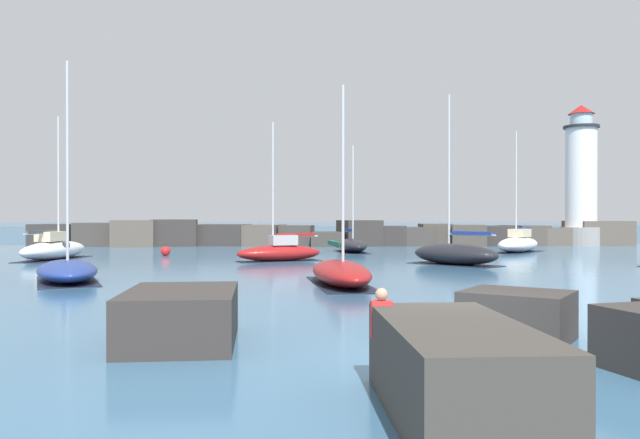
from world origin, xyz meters
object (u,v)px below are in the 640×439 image
Objects in this scene: mooring_buoy_orange_near at (166,251)px; sailboat_moored_3 at (352,245)px; sailboat_moored_2 at (341,272)px; sailboat_moored_4 at (280,251)px; lighthouse at (581,184)px; sailboat_moored_7 at (518,243)px; sailboat_moored_1 at (54,249)px; sailboat_moored_6 at (67,270)px; person_on_rocks at (381,331)px; sailboat_moored_5 at (455,254)px.

sailboat_moored_3 is at bearing 15.75° from mooring_buoy_orange_near.
sailboat_moored_4 reaches higher than sailboat_moored_2.
sailboat_moored_3 is at bearing -156.03° from lighthouse.
sailboat_moored_7 reaches higher than sailboat_moored_4.
sailboat_moored_1 is 10.68× the size of mooring_buoy_orange_near.
sailboat_moored_1 is 7.50m from mooring_buoy_orange_near.
sailboat_moored_4 is 9.85× the size of mooring_buoy_orange_near.
sailboat_moored_6 is at bearing -92.50° from mooring_buoy_orange_near.
sailboat_moored_2 is 5.00× the size of person_on_rocks.
sailboat_moored_7 is (28.00, 20.98, 0.19)m from sailboat_moored_6.
person_on_rocks is at bearing -92.15° from sailboat_moored_2.
sailboat_moored_1 is at bearing 137.98° from sailboat_moored_2.
sailboat_moored_6 reaches higher than sailboat_moored_4.
mooring_buoy_orange_near is at bearing 145.54° from sailboat_moored_4.
sailboat_moored_5 reaches higher than person_on_rocks.
sailboat_moored_6 is at bearing -67.63° from sailboat_moored_1.
lighthouse is at bearing 61.29° from person_on_rocks.
sailboat_moored_3 is (2.81, 23.40, 0.05)m from sailboat_moored_2.
sailboat_moored_6 is at bearing -143.16° from sailboat_moored_7.
mooring_buoy_orange_near is 0.54× the size of person_on_rocks.
sailboat_moored_1 is 21.90m from sailboat_moored_3.
sailboat_moored_3 is (20.64, 7.34, -0.14)m from sailboat_moored_1.
sailboat_moored_6 is 1.00× the size of sailboat_moored_7.
sailboat_moored_3 is 5.11× the size of person_on_rocks.
sailboat_moored_4 reaches higher than mooring_buoy_orange_near.
sailboat_moored_2 reaches higher than mooring_buoy_orange_near.
sailboat_moored_4 reaches higher than sailboat_moored_3.
lighthouse is at bearing 51.96° from sailboat_moored_2.
sailboat_moored_4 is 15.09m from sailboat_moored_6.
mooring_buoy_orange_near is at bearing -173.24° from sailboat_moored_7.
sailboat_moored_5 reaches higher than sailboat_moored_6.
sailboat_moored_4 is 29.42m from person_on_rocks.
lighthouse is 1.44× the size of sailboat_moored_1.
lighthouse is at bearing 34.57° from sailboat_moored_4.
lighthouse reaches higher than sailboat_moored_1.
sailboat_moored_1 is at bearing 167.27° from sailboat_moored_5.
sailboat_moored_6 is (-19.56, -8.59, -0.14)m from sailboat_moored_5.
sailboat_moored_7 is (33.90, 6.63, -0.00)m from sailboat_moored_1.
sailboat_moored_2 is at bearing -42.02° from sailboat_moored_1.
lighthouse reaches higher than sailboat_moored_5.
sailboat_moored_5 reaches higher than sailboat_moored_2.
sailboat_moored_1 is at bearing -160.43° from sailboat_moored_3.
sailboat_moored_7 is at bearing 66.49° from person_on_rocks.
sailboat_moored_2 is 0.86× the size of sailboat_moored_6.
lighthouse is at bearing 51.33° from sailboat_moored_5.
sailboat_moored_2 is at bearing -128.04° from lighthouse.
sailboat_moored_7 is at bearing 6.76° from mooring_buoy_orange_near.
sailboat_moored_3 is at bearing 19.57° from sailboat_moored_1.
person_on_rocks is (-16.66, -38.30, 0.22)m from sailboat_moored_7.
sailboat_moored_3 is (-23.77, -10.57, -5.43)m from lighthouse.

